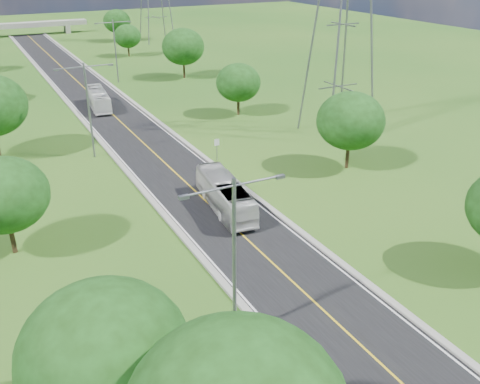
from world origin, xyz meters
The scene contains 19 objects.
ground centered at (0.00, 60.00, 0.00)m, with size 260.00×260.00×0.00m, color #205116.
road centered at (0.00, 66.00, 0.03)m, with size 8.00×150.00×0.06m, color black.
curb_left centered at (-4.25, 66.00, 0.11)m, with size 0.50×150.00×0.22m, color gray.
curb_right centered at (4.25, 66.00, 0.11)m, with size 0.50×150.00×0.22m, color gray.
speed_limit_sign centered at (5.20, 37.98, 1.60)m, with size 0.55×0.09×2.40m.
overpass centered at (0.00, 140.00, 2.41)m, with size 30.00×3.00×3.20m.
streetlight_near_left centered at (-6.00, 12.00, 5.94)m, with size 5.90×0.25×10.00m.
streetlight_mid_left centered at (-6.00, 45.00, 5.94)m, with size 5.90×0.25×10.00m.
streetlight_far_right centered at (6.00, 78.00, 5.94)m, with size 5.90×0.25×10.00m.
power_tower_near centered at (22.00, 40.00, 14.01)m, with size 9.00×6.40×28.00m.
tree_la centered at (-14.00, 8.00, 5.27)m, with size 7.14×7.14×8.30m.
tree_lb centered at (-16.00, 28.00, 4.64)m, with size 6.30×6.30×7.33m.
tree_rb centered at (16.00, 30.00, 4.95)m, with size 6.72×6.72×7.82m.
tree_rc centered at (15.00, 52.00, 4.33)m, with size 5.88×5.88×6.84m.
tree_rd centered at (17.00, 76.00, 5.27)m, with size 7.14×7.14×8.30m.
tree_re centered at (14.50, 100.00, 4.02)m, with size 5.46×5.46×6.35m.
tree_rf centered at (18.00, 120.00, 4.64)m, with size 6.30×6.30×7.33m.
bus_outbound centered at (0.80, 27.09, 1.44)m, with size 2.31×9.88×2.75m, color silver.
bus_inbound centered at (-0.83, 63.58, 1.37)m, with size 2.20×9.41×2.62m, color white.
Camera 1 is at (-17.03, -9.75, 20.43)m, focal length 40.00 mm.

